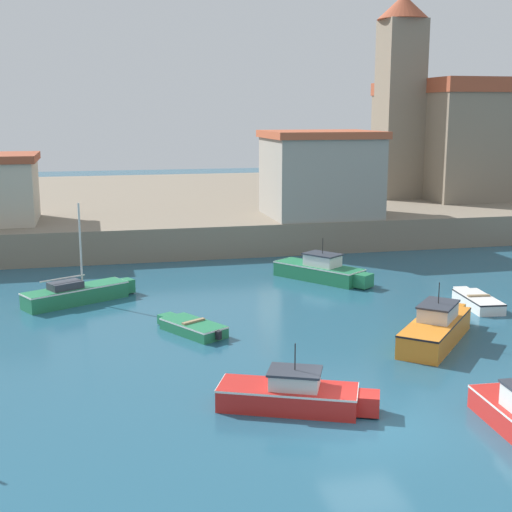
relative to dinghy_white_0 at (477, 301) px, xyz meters
name	(u,v)px	position (x,y,z in m)	size (l,w,h in m)	color
ground_plane	(366,425)	(-10.48, -11.57, -0.31)	(200.00, 200.00, 0.00)	#235670
quay_seawall	(181,205)	(-10.48, 34.25, 0.77)	(120.00, 40.00, 2.16)	gray
dinghy_white_0	(477,301)	(0.00, 0.00, 0.00)	(1.66, 4.01, 0.64)	white
motorboat_orange_1	(437,327)	(-4.57, -4.62, 0.33)	(5.19, 5.60, 2.56)	orange
motorboat_green_2	(321,270)	(-5.80, 7.13, 0.28)	(4.69, 5.72, 2.48)	#237A4C
sailboat_green_4	(77,293)	(-19.40, 5.29, 0.19)	(5.77, 3.78, 5.07)	#237A4C
motorboat_red_5	(293,394)	(-12.36, -9.88, 0.20)	(5.30, 3.26, 2.24)	red
dinghy_green_6	(192,327)	(-14.45, -1.03, -0.03)	(2.84, 3.76, 0.59)	#237A4C
church	(444,132)	(12.76, 28.69, 7.40)	(12.78, 16.19, 16.85)	gray
harbor_shed_mid_row	(320,173)	(-2.48, 17.68, 4.89)	(7.83, 6.92, 6.04)	gray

